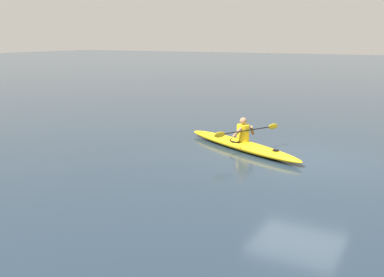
# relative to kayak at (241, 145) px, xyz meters

# --- Properties ---
(ground_plane) EXTENTS (160.00, 160.00, 0.00)m
(ground_plane) POSITION_rel_kayak_xyz_m (-1.92, 0.26, -0.14)
(ground_plane) COLOR #1E2D3D
(kayak) EXTENTS (4.58, 2.66, 0.28)m
(kayak) POSITION_rel_kayak_xyz_m (0.00, 0.00, 0.00)
(kayak) COLOR #EAB214
(kayak) RESTS_ON ground
(kayaker) EXTENTS (1.11, 2.24, 0.70)m
(kayaker) POSITION_rel_kayak_xyz_m (-0.09, 0.04, 0.43)
(kayaker) COLOR yellow
(kayaker) RESTS_ON kayak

